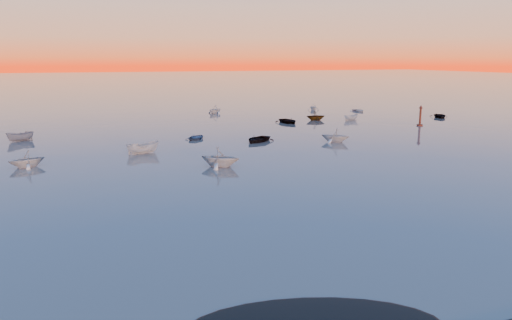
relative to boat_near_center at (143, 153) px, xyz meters
name	(u,v)px	position (x,y,z in m)	size (l,w,h in m)	color
ground	(134,107)	(5.85, 58.89, 0.00)	(600.00, 600.00, 0.00)	#615951
mud_lobes	(410,313)	(5.85, -42.11, 0.01)	(140.00, 6.00, 0.07)	black
moored_fleet	(173,136)	(5.85, 11.89, 0.00)	(124.00, 58.00, 1.20)	silver
boat_near_center	(143,153)	(0.00, 0.00, 0.00)	(3.92, 1.66, 1.36)	silver
boat_near_right	(335,142)	(25.19, -0.66, 0.00)	(3.91, 1.76, 1.37)	silver
channel_marker	(420,117)	(46.45, 8.97, 1.39)	(0.99, 0.99, 3.52)	#4C1B10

